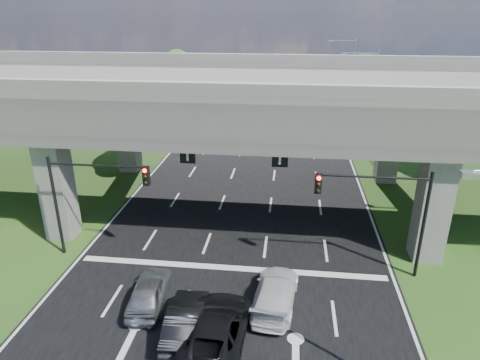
% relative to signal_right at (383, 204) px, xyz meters
% --- Properties ---
extents(ground, '(160.00, 160.00, 0.00)m').
position_rel_signal_right_xyz_m(ground, '(-7.82, -3.94, -4.19)').
color(ground, '#234B18').
rests_on(ground, ground).
extents(road, '(18.00, 120.00, 0.03)m').
position_rel_signal_right_xyz_m(road, '(-7.82, 6.06, -4.17)').
color(road, black).
rests_on(road, ground).
extents(overpass, '(80.00, 15.00, 10.00)m').
position_rel_signal_right_xyz_m(overpass, '(-7.82, 8.06, 3.73)').
color(overpass, '#312F2C').
rests_on(overpass, ground).
extents(warehouse, '(20.00, 10.00, 4.00)m').
position_rel_signal_right_xyz_m(warehouse, '(-33.82, 31.06, -2.19)').
color(warehouse, '#9E9E99').
rests_on(warehouse, ground).
extents(signal_right, '(5.76, 0.54, 6.00)m').
position_rel_signal_right_xyz_m(signal_right, '(0.00, 0.00, 0.00)').
color(signal_right, black).
rests_on(signal_right, ground).
extents(signal_left, '(5.76, 0.54, 6.00)m').
position_rel_signal_right_xyz_m(signal_left, '(-15.65, 0.00, 0.00)').
color(signal_left, black).
rests_on(signal_left, ground).
extents(streetlight_far, '(3.38, 0.25, 10.00)m').
position_rel_signal_right_xyz_m(streetlight_far, '(2.27, 20.06, 1.66)').
color(streetlight_far, gray).
rests_on(streetlight_far, ground).
extents(streetlight_beyond, '(3.38, 0.25, 10.00)m').
position_rel_signal_right_xyz_m(streetlight_beyond, '(2.27, 36.06, 1.66)').
color(streetlight_beyond, gray).
rests_on(streetlight_beyond, ground).
extents(tree_left_near, '(4.50, 4.50, 7.80)m').
position_rel_signal_right_xyz_m(tree_left_near, '(-21.78, 22.06, 0.63)').
color(tree_left_near, black).
rests_on(tree_left_near, ground).
extents(tree_left_mid, '(3.91, 3.90, 6.76)m').
position_rel_signal_right_xyz_m(tree_left_mid, '(-24.78, 30.06, -0.01)').
color(tree_left_mid, black).
rests_on(tree_left_mid, ground).
extents(tree_left_far, '(4.80, 4.80, 8.32)m').
position_rel_signal_right_xyz_m(tree_left_far, '(-20.78, 38.06, 0.95)').
color(tree_left_far, black).
rests_on(tree_left_far, ground).
extents(tree_right_near, '(4.20, 4.20, 7.28)m').
position_rel_signal_right_xyz_m(tree_right_near, '(5.22, 24.06, 0.31)').
color(tree_right_near, black).
rests_on(tree_right_near, ground).
extents(tree_right_mid, '(3.91, 3.90, 6.76)m').
position_rel_signal_right_xyz_m(tree_right_mid, '(8.22, 32.06, -0.01)').
color(tree_right_mid, black).
rests_on(tree_right_mid, ground).
extents(tree_right_far, '(4.50, 4.50, 7.80)m').
position_rel_signal_right_xyz_m(tree_right_far, '(4.22, 40.06, 0.63)').
color(tree_right_far, black).
rests_on(tree_right_far, ground).
extents(car_silver, '(2.04, 4.27, 1.41)m').
position_rel_signal_right_xyz_m(car_silver, '(-11.30, -3.92, -3.45)').
color(car_silver, '#A6A9AD').
rests_on(car_silver, road).
extents(car_dark, '(1.72, 4.37, 1.41)m').
position_rel_signal_right_xyz_m(car_dark, '(-9.05, -5.74, -3.45)').
color(car_dark, black).
rests_on(car_dark, road).
extents(car_white, '(2.43, 4.99, 1.40)m').
position_rel_signal_right_xyz_m(car_white, '(-5.23, -3.31, -3.46)').
color(car_white, silver).
rests_on(car_white, road).
extents(car_trailing, '(2.73, 5.63, 1.54)m').
position_rel_signal_right_xyz_m(car_trailing, '(-7.60, -6.31, -3.38)').
color(car_trailing, black).
rests_on(car_trailing, road).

